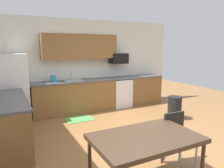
# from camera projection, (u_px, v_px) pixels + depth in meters

# --- Properties ---
(ground_plane) EXTENTS (12.00, 12.00, 0.00)m
(ground_plane) POSITION_uv_depth(u_px,v_px,m) (134.00, 138.00, 4.53)
(ground_plane) COLOR olive
(wall_back) EXTENTS (5.80, 0.10, 2.70)m
(wall_back) POSITION_uv_depth(u_px,v_px,m) (88.00, 65.00, 6.62)
(wall_back) COLOR silver
(wall_back) RESTS_ON ground
(cabinet_run_back) EXTENTS (2.40, 0.60, 0.90)m
(cabinet_run_back) POSITION_uv_depth(u_px,v_px,m) (75.00, 97.00, 6.22)
(cabinet_run_back) COLOR brown
(cabinet_run_back) RESTS_ON ground
(cabinet_run_back_right) EXTENTS (1.15, 0.60, 0.90)m
(cabinet_run_back_right) POSITION_uv_depth(u_px,v_px,m) (142.00, 90.00, 7.29)
(cabinet_run_back_right) COLOR brown
(cabinet_run_back_right) RESTS_ON ground
(cabinet_run_left) EXTENTS (0.60, 2.00, 0.90)m
(cabinet_run_left) POSITION_uv_depth(u_px,v_px,m) (10.00, 123.00, 4.12)
(cabinet_run_left) COLOR brown
(cabinet_run_left) RESTS_ON ground
(countertop_back) EXTENTS (4.80, 0.64, 0.04)m
(countertop_back) POSITION_uv_depth(u_px,v_px,m) (92.00, 80.00, 6.38)
(countertop_back) COLOR #4C4C51
(countertop_back) RESTS_ON cabinet_run_back
(countertop_left) EXTENTS (0.64, 2.00, 0.04)m
(countertop_left) POSITION_uv_depth(u_px,v_px,m) (8.00, 99.00, 4.04)
(countertop_left) COLOR #4C4C51
(countertop_left) RESTS_ON cabinet_run_left
(upper_cabinets_back) EXTENTS (2.20, 0.34, 0.70)m
(upper_cabinets_back) POSITION_uv_depth(u_px,v_px,m) (80.00, 47.00, 6.19)
(upper_cabinets_back) COLOR brown
(refrigerator) EXTENTS (0.76, 0.70, 1.73)m
(refrigerator) POSITION_uv_depth(u_px,v_px,m) (12.00, 89.00, 5.34)
(refrigerator) COLOR white
(refrigerator) RESTS_ON ground
(oven_range) EXTENTS (0.60, 0.60, 0.91)m
(oven_range) POSITION_uv_depth(u_px,v_px,m) (120.00, 92.00, 6.89)
(oven_range) COLOR white
(oven_range) RESTS_ON ground
(microwave) EXTENTS (0.54, 0.36, 0.32)m
(microwave) POSITION_uv_depth(u_px,v_px,m) (119.00, 58.00, 6.79)
(microwave) COLOR black
(sink_basin) EXTENTS (0.48, 0.40, 0.14)m
(sink_basin) POSITION_uv_depth(u_px,v_px,m) (74.00, 83.00, 6.13)
(sink_basin) COLOR #A5A8AD
(sink_basin) RESTS_ON countertop_back
(sink_faucet) EXTENTS (0.02, 0.02, 0.24)m
(sink_faucet) POSITION_uv_depth(u_px,v_px,m) (72.00, 76.00, 6.26)
(sink_faucet) COLOR #B2B5BA
(sink_faucet) RESTS_ON countertop_back
(dining_table) EXTENTS (1.40, 0.90, 0.75)m
(dining_table) POSITION_uv_depth(u_px,v_px,m) (146.00, 140.00, 2.82)
(dining_table) COLOR #422D1E
(dining_table) RESTS_ON ground
(chair_near_table) EXTENTS (0.42, 0.42, 0.85)m
(chair_near_table) POSITION_uv_depth(u_px,v_px,m) (178.00, 135.00, 3.44)
(chair_near_table) COLOR black
(chair_near_table) RESTS_ON ground
(trash_bin) EXTENTS (0.36, 0.36, 0.60)m
(trash_bin) POSITION_uv_depth(u_px,v_px,m) (175.00, 108.00, 5.70)
(trash_bin) COLOR black
(trash_bin) RESTS_ON ground
(floor_mat) EXTENTS (0.70, 0.50, 0.01)m
(floor_mat) POSITION_uv_depth(u_px,v_px,m) (79.00, 119.00, 5.69)
(floor_mat) COLOR #4CA54C
(floor_mat) RESTS_ON ground
(kettle) EXTENTS (0.14, 0.14, 0.20)m
(kettle) POSITION_uv_depth(u_px,v_px,m) (53.00, 79.00, 5.91)
(kettle) COLOR #198CBF
(kettle) RESTS_ON countertop_back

